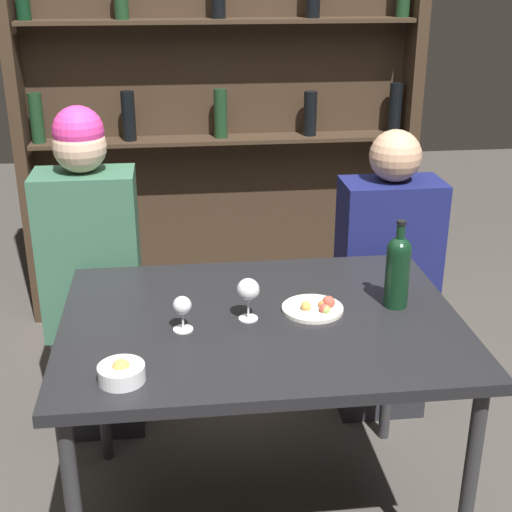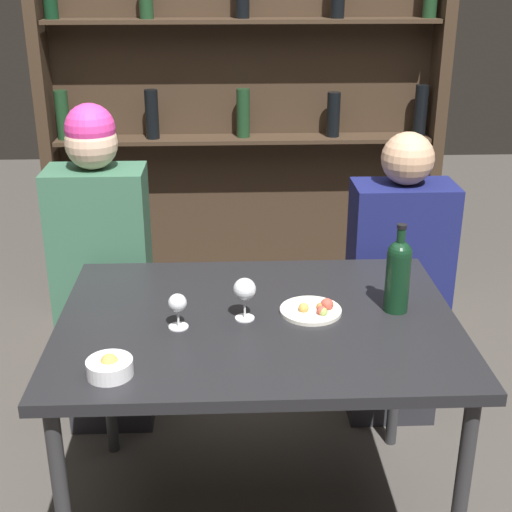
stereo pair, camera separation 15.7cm
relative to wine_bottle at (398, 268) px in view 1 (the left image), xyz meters
The scene contains 9 objects.
dining_table 0.48m from the wine_bottle, behind, with size 1.23×0.90×0.78m.
wine_rack_wall 1.77m from the wine_bottle, 104.36° to the left, with size 2.05×0.21×2.37m.
wine_bottle is the anchor object (origin of this frame).
wine_glass_0 0.68m from the wine_bottle, behind, with size 0.06×0.06×0.11m.
wine_glass_1 0.48m from the wine_bottle, behind, with size 0.07×0.07×0.13m.
food_plate_0 0.29m from the wine_bottle, behind, with size 0.19×0.19×0.04m.
snack_bowl 0.92m from the wine_bottle, 157.48° to the right, with size 0.12×0.12×0.06m.
seated_person_left 1.19m from the wine_bottle, 150.60° to the left, with size 0.37×0.22×1.33m.
seated_person_right 0.68m from the wine_bottle, 75.20° to the left, with size 0.39×0.22×1.21m.
Camera 1 is at (-0.24, -1.94, 1.78)m, focal length 50.00 mm.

